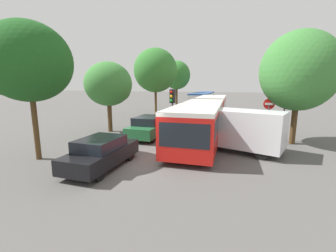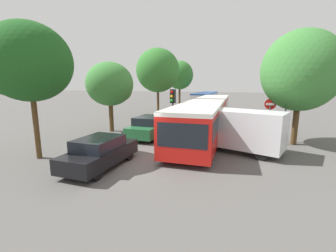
{
  "view_description": "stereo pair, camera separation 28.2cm",
  "coord_description": "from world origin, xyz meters",
  "px_view_note": "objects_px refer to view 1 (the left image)",
  "views": [
    {
      "loc": [
        4.53,
        -9.29,
        3.73
      ],
      "look_at": [
        0.2,
        3.51,
        1.2
      ],
      "focal_mm": 24.0,
      "sensor_mm": 36.0,
      "label": 1
    },
    {
      "loc": [
        4.8,
        -9.2,
        3.73
      ],
      "look_at": [
        0.2,
        3.51,
        1.2
      ],
      "focal_mm": 24.0,
      "sensor_mm": 36.0,
      "label": 2
    }
  ],
  "objects_px": {
    "traffic_light": "(172,103)",
    "tree_left_near": "(26,64)",
    "no_entry_sign": "(268,113)",
    "tree_left_distant": "(177,75)",
    "city_bus_rear": "(203,99)",
    "direction_sign_post": "(285,103)",
    "tree_right_near": "(300,73)",
    "queued_car_green": "(149,127)",
    "queued_car_red": "(176,116)",
    "tree_left_mid": "(110,85)",
    "articulated_bus": "(206,114)",
    "white_van": "(240,129)",
    "queued_car_black": "(102,152)",
    "tree_left_far": "(155,70)"
  },
  "relations": [
    {
      "from": "no_entry_sign",
      "to": "direction_sign_post",
      "type": "height_order",
      "value": "direction_sign_post"
    },
    {
      "from": "queued_car_green",
      "to": "no_entry_sign",
      "type": "distance_m",
      "value": 7.99
    },
    {
      "from": "queued_car_red",
      "to": "traffic_light",
      "type": "relative_size",
      "value": 1.16
    },
    {
      "from": "tree_left_mid",
      "to": "tree_left_far",
      "type": "xyz_separation_m",
      "value": [
        0.03,
        9.49,
        1.64
      ]
    },
    {
      "from": "queued_car_green",
      "to": "direction_sign_post",
      "type": "distance_m",
      "value": 8.86
    },
    {
      "from": "no_entry_sign",
      "to": "tree_left_near",
      "type": "distance_m",
      "value": 13.96
    },
    {
      "from": "articulated_bus",
      "to": "tree_left_mid",
      "type": "xyz_separation_m",
      "value": [
        -7.16,
        -2.22,
        2.18
      ]
    },
    {
      "from": "direction_sign_post",
      "to": "tree_left_mid",
      "type": "distance_m",
      "value": 12.38
    },
    {
      "from": "city_bus_rear",
      "to": "queued_car_red",
      "type": "xyz_separation_m",
      "value": [
        0.04,
        -14.57,
        -0.72
      ]
    },
    {
      "from": "queued_car_black",
      "to": "tree_right_near",
      "type": "bearing_deg",
      "value": -50.59
    },
    {
      "from": "queued_car_green",
      "to": "traffic_light",
      "type": "relative_size",
      "value": 1.28
    },
    {
      "from": "no_entry_sign",
      "to": "tree_left_distant",
      "type": "xyz_separation_m",
      "value": [
        -11.37,
        17.37,
        3.17
      ]
    },
    {
      "from": "queued_car_black",
      "to": "tree_right_near",
      "type": "distance_m",
      "value": 12.34
    },
    {
      "from": "tree_left_mid",
      "to": "tree_left_near",
      "type": "bearing_deg",
      "value": -88.54
    },
    {
      "from": "queued_car_green",
      "to": "tree_left_distant",
      "type": "bearing_deg",
      "value": 10.35
    },
    {
      "from": "tree_right_near",
      "to": "queued_car_green",
      "type": "bearing_deg",
      "value": -171.29
    },
    {
      "from": "tree_left_distant",
      "to": "tree_right_near",
      "type": "relative_size",
      "value": 1.04
    },
    {
      "from": "city_bus_rear",
      "to": "traffic_light",
      "type": "distance_m",
      "value": 21.18
    },
    {
      "from": "articulated_bus",
      "to": "queued_car_red",
      "type": "relative_size",
      "value": 4.33
    },
    {
      "from": "tree_right_near",
      "to": "white_van",
      "type": "bearing_deg",
      "value": -139.16
    },
    {
      "from": "direction_sign_post",
      "to": "queued_car_green",
      "type": "bearing_deg",
      "value": 15.86
    },
    {
      "from": "queued_car_green",
      "to": "queued_car_red",
      "type": "xyz_separation_m",
      "value": [
        0.11,
        6.26,
        -0.07
      ]
    },
    {
      "from": "direction_sign_post",
      "to": "no_entry_sign",
      "type": "bearing_deg",
      "value": -21.29
    },
    {
      "from": "city_bus_rear",
      "to": "tree_left_near",
      "type": "xyz_separation_m",
      "value": [
        -3.61,
        -27.04,
        3.23
      ]
    },
    {
      "from": "tree_left_mid",
      "to": "tree_left_distant",
      "type": "relative_size",
      "value": 0.75
    },
    {
      "from": "tree_left_mid",
      "to": "queued_car_red",
      "type": "bearing_deg",
      "value": 54.06
    },
    {
      "from": "queued_car_red",
      "to": "city_bus_rear",
      "type": "bearing_deg",
      "value": -0.28
    },
    {
      "from": "city_bus_rear",
      "to": "queued_car_red",
      "type": "height_order",
      "value": "city_bus_rear"
    },
    {
      "from": "articulated_bus",
      "to": "city_bus_rear",
      "type": "relative_size",
      "value": 1.49
    },
    {
      "from": "queued_car_green",
      "to": "tree_left_near",
      "type": "height_order",
      "value": "tree_left_near"
    },
    {
      "from": "no_entry_sign",
      "to": "direction_sign_post",
      "type": "distance_m",
      "value": 1.2
    },
    {
      "from": "queued_car_black",
      "to": "queued_car_red",
      "type": "distance_m",
      "value": 12.38
    },
    {
      "from": "direction_sign_post",
      "to": "tree_right_near",
      "type": "height_order",
      "value": "tree_right_near"
    },
    {
      "from": "tree_left_distant",
      "to": "direction_sign_post",
      "type": "bearing_deg",
      "value": -55.65
    },
    {
      "from": "queued_car_green",
      "to": "tree_left_far",
      "type": "bearing_deg",
      "value": 18.98
    },
    {
      "from": "tree_left_near",
      "to": "articulated_bus",
      "type": "bearing_deg",
      "value": 53.42
    },
    {
      "from": "articulated_bus",
      "to": "tree_left_mid",
      "type": "relative_size",
      "value": 3.15
    },
    {
      "from": "city_bus_rear",
      "to": "traffic_light",
      "type": "bearing_deg",
      "value": -177.29
    },
    {
      "from": "city_bus_rear",
      "to": "no_entry_sign",
      "type": "distance_m",
      "value": 20.83
    },
    {
      "from": "white_van",
      "to": "no_entry_sign",
      "type": "xyz_separation_m",
      "value": [
        1.69,
        2.87,
        0.64
      ]
    },
    {
      "from": "queued_car_red",
      "to": "tree_left_far",
      "type": "bearing_deg",
      "value": 41.69
    },
    {
      "from": "direction_sign_post",
      "to": "articulated_bus",
      "type": "bearing_deg",
      "value": -13.71
    },
    {
      "from": "city_bus_rear",
      "to": "traffic_light",
      "type": "height_order",
      "value": "traffic_light"
    },
    {
      "from": "articulated_bus",
      "to": "white_van",
      "type": "height_order",
      "value": "articulated_bus"
    },
    {
      "from": "traffic_light",
      "to": "tree_left_near",
      "type": "xyz_separation_m",
      "value": [
        -5.31,
        -5.96,
        2.15
      ]
    },
    {
      "from": "traffic_light",
      "to": "tree_left_distant",
      "type": "xyz_separation_m",
      "value": [
        -5.37,
        19.11,
        2.55
      ]
    },
    {
      "from": "queued_car_red",
      "to": "tree_left_distant",
      "type": "height_order",
      "value": "tree_left_distant"
    },
    {
      "from": "traffic_light",
      "to": "tree_right_near",
      "type": "relative_size",
      "value": 0.49
    },
    {
      "from": "white_van",
      "to": "tree_left_mid",
      "type": "height_order",
      "value": "tree_left_mid"
    },
    {
      "from": "queued_car_black",
      "to": "tree_right_near",
      "type": "xyz_separation_m",
      "value": [
        9.04,
        7.55,
        3.67
      ]
    }
  ]
}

